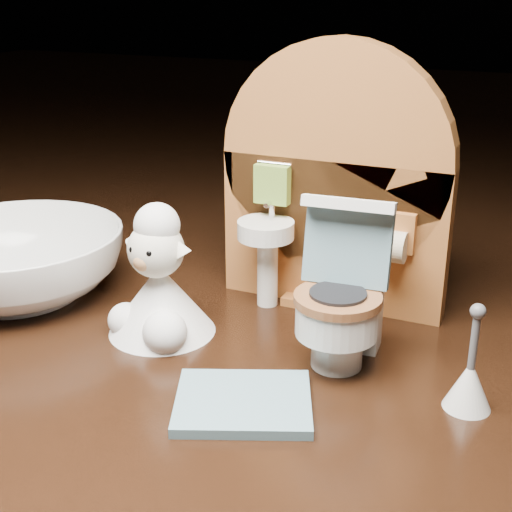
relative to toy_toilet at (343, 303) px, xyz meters
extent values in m
cube|color=#361B0F|center=(-0.03, 0.00, -0.08)|extent=(2.50, 2.50, 0.10)
cube|color=#AA622C|center=(-0.03, 0.06, 0.01)|extent=(0.13, 0.02, 0.09)
cylinder|color=#AA622C|center=(-0.03, 0.06, 0.06)|extent=(0.13, 0.02, 0.13)
cube|color=#AA622C|center=(-0.03, 0.06, -0.03)|extent=(0.05, 0.04, 0.01)
cylinder|color=white|center=(-0.06, 0.04, -0.01)|extent=(0.01, 0.01, 0.04)
cylinder|color=white|center=(-0.06, 0.04, 0.02)|extent=(0.03, 0.03, 0.01)
cylinder|color=silver|center=(-0.06, 0.05, 0.03)|extent=(0.00, 0.00, 0.01)
cube|color=#79A139|center=(-0.06, 0.05, 0.04)|extent=(0.02, 0.01, 0.02)
cube|color=#AA622C|center=(0.01, 0.05, 0.02)|extent=(0.02, 0.01, 0.02)
cylinder|color=beige|center=(0.01, 0.05, 0.02)|extent=(0.02, 0.02, 0.02)
cylinder|color=white|center=(0.00, -0.01, -0.02)|extent=(0.03, 0.03, 0.02)
cylinder|color=white|center=(0.00, -0.01, 0.00)|extent=(0.04, 0.04, 0.02)
cylinder|color=brown|center=(0.00, -0.01, 0.01)|extent=(0.04, 0.04, 0.00)
cube|color=white|center=(0.00, 0.01, -0.01)|extent=(0.03, 0.02, 0.05)
cube|color=slate|center=(0.00, 0.01, 0.03)|extent=(0.04, 0.02, 0.04)
cube|color=white|center=(0.00, 0.00, 0.05)|extent=(0.04, 0.01, 0.01)
cylinder|color=#C1CB47|center=(0.01, 0.01, 0.03)|extent=(0.01, 0.01, 0.01)
cube|color=slate|center=(-0.03, -0.06, -0.03)|extent=(0.07, 0.07, 0.00)
cone|color=white|center=(0.06, -0.02, -0.02)|extent=(0.02, 0.02, 0.02)
cylinder|color=#59595B|center=(0.06, -0.02, 0.00)|extent=(0.00, 0.00, 0.03)
sphere|color=#59595B|center=(0.06, -0.02, 0.02)|extent=(0.01, 0.01, 0.01)
cone|color=white|center=(-0.10, -0.01, -0.01)|extent=(0.06, 0.06, 0.04)
sphere|color=white|center=(-0.09, -0.03, -0.02)|extent=(0.02, 0.02, 0.02)
sphere|color=white|center=(-0.11, -0.02, -0.02)|extent=(0.02, 0.02, 0.02)
sphere|color=white|center=(-0.10, -0.01, 0.02)|extent=(0.03, 0.03, 0.03)
sphere|color=tan|center=(-0.10, -0.02, 0.01)|extent=(0.01, 0.01, 0.01)
sphere|color=white|center=(-0.10, -0.01, 0.03)|extent=(0.02, 0.02, 0.02)
cone|color=white|center=(-0.11, -0.01, 0.02)|extent=(0.01, 0.01, 0.01)
cone|color=white|center=(-0.08, -0.01, 0.02)|extent=(0.01, 0.01, 0.01)
sphere|color=black|center=(-0.10, -0.02, 0.02)|extent=(0.00, 0.00, 0.00)
sphere|color=black|center=(-0.09, -0.03, 0.02)|extent=(0.00, 0.00, 0.00)
imported|color=white|center=(-0.20, 0.00, -0.01)|extent=(0.15, 0.15, 0.04)
camera|label=1|loc=(0.09, -0.31, 0.15)|focal=50.00mm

